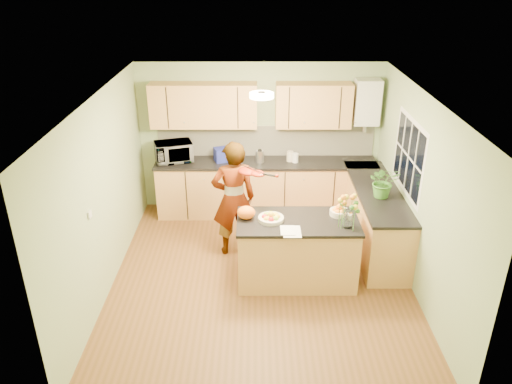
{
  "coord_description": "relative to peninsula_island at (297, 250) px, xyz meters",
  "views": [
    {
      "loc": [
        -0.08,
        -5.68,
        3.97
      ],
      "look_at": [
        -0.07,
        0.5,
        1.07
      ],
      "focal_mm": 35.0,
      "sensor_mm": 36.0,
      "label": 1
    }
  ],
  "objects": [
    {
      "name": "wall_front",
      "position": [
        -0.47,
        -2.23,
        0.8
      ],
      "size": [
        4.0,
        0.02,
        2.5
      ],
      "primitive_type": "cube",
      "color": "#90A676",
      "rests_on": "floor"
    },
    {
      "name": "orange_bag",
      "position": [
        -0.67,
        0.05,
        0.54
      ],
      "size": [
        0.26,
        0.23,
        0.18
      ],
      "primitive_type": "ellipsoid",
      "rotation": [
        0.0,
        0.0,
        -0.14
      ],
      "color": "orange",
      "rests_on": "peninsula_island"
    },
    {
      "name": "window_right",
      "position": [
        1.52,
        0.62,
        1.1
      ],
      "size": [
        0.01,
        1.3,
        1.05
      ],
      "color": "silver",
      "rests_on": "wall_right"
    },
    {
      "name": "jar_cream",
      "position": [
        0.02,
        1.99,
        0.57
      ],
      "size": [
        0.13,
        0.13,
        0.17
      ],
      "primitive_type": "cylinder",
      "rotation": [
        0.0,
        0.0,
        0.21
      ],
      "color": "beige",
      "rests_on": "back_counter"
    },
    {
      "name": "potted_plant",
      "position": [
        1.23,
        0.63,
        0.72
      ],
      "size": [
        0.43,
        0.37,
        0.46
      ],
      "primitive_type": "imported",
      "rotation": [
        0.0,
        0.0,
        -0.04
      ],
      "color": "#3E7B29",
      "rests_on": "right_counter"
    },
    {
      "name": "jar_white",
      "position": [
        0.1,
        1.94,
        0.56
      ],
      "size": [
        0.13,
        0.13,
        0.15
      ],
      "primitive_type": "cylinder",
      "rotation": [
        0.0,
        0.0,
        -0.37
      ],
      "color": "silver",
      "rests_on": "back_counter"
    },
    {
      "name": "violin",
      "position": [
        -0.66,
        0.5,
        0.93
      ],
      "size": [
        0.69,
        0.6,
        0.17
      ],
      "primitive_type": null,
      "rotation": [
        0.17,
        0.0,
        -0.61
      ],
      "color": "#560D05",
      "rests_on": "violinist"
    },
    {
      "name": "peninsula_island",
      "position": [
        0.0,
        0.0,
        0.0
      ],
      "size": [
        1.58,
        0.81,
        0.9
      ],
      "color": "tan",
      "rests_on": "floor"
    },
    {
      "name": "fruit_dish",
      "position": [
        -0.35,
        0.0,
        0.5
      ],
      "size": [
        0.33,
        0.33,
        0.12
      ],
      "color": "beige",
      "rests_on": "peninsula_island"
    },
    {
      "name": "floor",
      "position": [
        -0.47,
        0.02,
        -0.45
      ],
      "size": [
        4.5,
        4.5,
        0.0
      ],
      "primitive_type": "plane",
      "color": "brown",
      "rests_on": "ground"
    },
    {
      "name": "wall_back",
      "position": [
        -0.47,
        2.27,
        0.8
      ],
      "size": [
        4.0,
        0.02,
        2.5
      ],
      "primitive_type": "cube",
      "color": "#90A676",
      "rests_on": "floor"
    },
    {
      "name": "wall_left",
      "position": [
        -2.47,
        0.02,
        0.8
      ],
      "size": [
        0.02,
        4.5,
        2.5
      ],
      "primitive_type": "cube",
      "color": "#90A676",
      "rests_on": "floor"
    },
    {
      "name": "right_counter",
      "position": [
        1.23,
        0.87,
        0.02
      ],
      "size": [
        0.62,
        2.24,
        0.94
      ],
      "color": "tan",
      "rests_on": "floor"
    },
    {
      "name": "violinist",
      "position": [
        -0.86,
        0.72,
        0.41
      ],
      "size": [
        0.7,
        0.53,
        1.73
      ],
      "primitive_type": "imported",
      "rotation": [
        0.0,
        0.0,
        3.33
      ],
      "color": "tan",
      "rests_on": "floor"
    },
    {
      "name": "flower_vase",
      "position": [
        0.6,
        -0.18,
        0.79
      ],
      "size": [
        0.28,
        0.28,
        0.51
      ],
      "rotation": [
        0.0,
        0.0,
        0.35
      ],
      "color": "silver",
      "rests_on": "peninsula_island"
    },
    {
      "name": "light_switch",
      "position": [
        -2.46,
        -0.58,
        0.85
      ],
      "size": [
        0.02,
        0.09,
        0.09
      ],
      "primitive_type": "cube",
      "color": "silver",
      "rests_on": "wall_left"
    },
    {
      "name": "ceiling",
      "position": [
        -0.47,
        0.02,
        2.05
      ],
      "size": [
        4.0,
        4.5,
        0.02
      ],
      "primitive_type": "cube",
      "color": "white",
      "rests_on": "wall_back"
    },
    {
      "name": "upper_cabinets",
      "position": [
        -0.65,
        2.1,
        1.4
      ],
      "size": [
        3.2,
        0.34,
        0.7
      ],
      "color": "tan",
      "rests_on": "wall_back"
    },
    {
      "name": "kettle",
      "position": [
        -0.48,
        1.94,
        0.59
      ],
      "size": [
        0.14,
        0.14,
        0.27
      ],
      "rotation": [
        0.0,
        0.0,
        0.26
      ],
      "color": "#BABABF",
      "rests_on": "back_counter"
    },
    {
      "name": "blue_box",
      "position": [
        -1.08,
        2.0,
        0.6
      ],
      "size": [
        0.33,
        0.29,
        0.22
      ],
      "primitive_type": "cube",
      "rotation": [
        0.0,
        0.0,
        0.34
      ],
      "color": "navy",
      "rests_on": "back_counter"
    },
    {
      "name": "ceiling_lamp",
      "position": [
        -0.47,
        0.32,
        2.01
      ],
      "size": [
        0.3,
        0.3,
        0.07
      ],
      "color": "#FFEABF",
      "rests_on": "ceiling"
    },
    {
      "name": "orange_bowl",
      "position": [
        0.55,
        0.15,
        0.51
      ],
      "size": [
        0.25,
        0.25,
        0.14
      ],
      "color": "beige",
      "rests_on": "peninsula_island"
    },
    {
      "name": "microwave",
      "position": [
        -1.89,
        1.99,
        0.65
      ],
      "size": [
        0.68,
        0.55,
        0.33
      ],
      "primitive_type": "imported",
      "rotation": [
        0.0,
        0.0,
        0.3
      ],
      "color": "silver",
      "rests_on": "back_counter"
    },
    {
      "name": "back_counter",
      "position": [
        -0.37,
        1.97,
        0.02
      ],
      "size": [
        3.64,
        0.62,
        0.94
      ],
      "color": "tan",
      "rests_on": "floor"
    },
    {
      "name": "papers",
      "position": [
        -0.1,
        -0.3,
        0.46
      ],
      "size": [
        0.22,
        0.3,
        0.01
      ],
      "primitive_type": "cube",
      "color": "silver",
      "rests_on": "peninsula_island"
    },
    {
      "name": "wall_right",
      "position": [
        1.53,
        0.02,
        0.8
      ],
      "size": [
        0.02,
        4.5,
        2.5
      ],
      "primitive_type": "cube",
      "color": "#90A676",
      "rests_on": "floor"
    },
    {
      "name": "boiler",
      "position": [
        1.23,
        2.11,
        1.44
      ],
      "size": [
        0.4,
        0.3,
        0.86
      ],
      "color": "silver",
      "rests_on": "wall_back"
    },
    {
      "name": "splashback",
      "position": [
        -0.37,
        2.25,
        0.75
      ],
      "size": [
        3.6,
        0.02,
        0.52
      ],
      "primitive_type": "cube",
      "color": "beige",
      "rests_on": "back_counter"
    }
  ]
}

